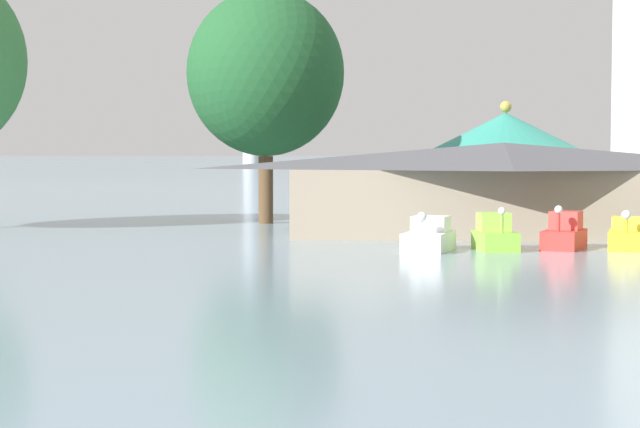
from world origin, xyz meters
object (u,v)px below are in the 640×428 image
Objects in this scene: pedal_boat_red at (564,234)px; pedal_boat_yellow at (626,236)px; boathouse at (504,187)px; shoreline_tree_mid at (266,73)px; pedal_boat_lime at (495,235)px; pedal_boat_white at (429,237)px; green_roof_pavilion at (505,156)px.

pedal_boat_yellow is at bearing 111.34° from pedal_boat_red.
boathouse is 1.63× the size of shoreline_tree_mid.
pedal_boat_white is at bearing -89.21° from pedal_boat_lime.
green_roof_pavilion reaches higher than pedal_boat_white.
pedal_boat_white is 5.57m from pedal_boat_red.
green_roof_pavilion is at bearing -160.68° from pedal_boat_yellow.
pedal_boat_white is 0.31× the size of green_roof_pavilion.
pedal_boat_yellow is at bearing -82.01° from green_roof_pavilion.
pedal_boat_yellow is at bearing 113.76° from pedal_boat_white.
pedal_boat_red is (5.41, 1.32, 0.05)m from pedal_boat_white.
pedal_boat_lime is at bearing -95.29° from green_roof_pavilion.
green_roof_pavilion reaches higher than pedal_boat_yellow.
pedal_boat_lime is 20.60m from shoreline_tree_mid.
pedal_boat_lime is 0.13× the size of boathouse.
pedal_boat_white is at bearing -56.59° from pedal_boat_red.
pedal_boat_red is 21.71m from shoreline_tree_mid.
green_roof_pavilion reaches higher than boathouse.
pedal_boat_lime is 2.92m from pedal_boat_red.
pedal_boat_red is at bearing -88.28° from green_roof_pavilion.
pedal_boat_yellow is at bearing -41.37° from shoreline_tree_mid.
pedal_boat_white is at bearing -113.32° from boathouse.
pedal_boat_yellow is (7.87, 1.39, -0.02)m from pedal_boat_white.
boathouse is (0.89, 7.59, 1.67)m from pedal_boat_lime.
shoreline_tree_mid reaches higher than pedal_boat_lime.
green_roof_pavilion is at bearing 85.39° from boathouse.
green_roof_pavilion reaches higher than pedal_boat_lime.
shoreline_tree_mid is at bearing -150.45° from green_roof_pavilion.
pedal_boat_lime is 0.92× the size of pedal_boat_red.
pedal_boat_red is 0.98× the size of pedal_boat_yellow.
boathouse is at bearing -135.60° from pedal_boat_yellow.
pedal_boat_red is at bearing 117.45° from pedal_boat_white.
shoreline_tree_mid is (-13.46, -7.63, 4.49)m from green_roof_pavilion.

